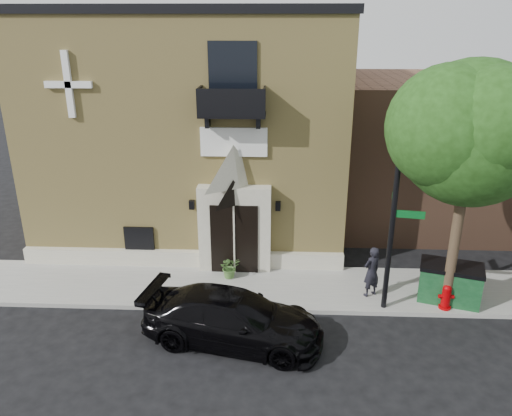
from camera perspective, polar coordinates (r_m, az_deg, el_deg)
The scene contains 10 objects.
ground at distance 16.40m, azimuth 0.38°, elevation -11.90°, with size 120.00×120.00×0.00m, color black.
sidewalk at distance 17.64m, azimuth 3.86°, elevation -9.10°, with size 42.00×3.00×0.15m, color gray.
church at distance 22.40m, azimuth -6.56°, elevation 9.88°, with size 12.20×11.01×9.30m.
street_tree_left at distance 15.44m, azimuth 23.67°, elevation 7.89°, with size 4.97×4.38×7.77m.
black_sedan at distance 14.78m, azimuth -2.65°, elevation -12.48°, with size 2.14×5.27×1.53m, color black.
street_sign at distance 15.56m, azimuth 15.46°, elevation -0.86°, with size 0.99×1.07×6.29m.
fire_hydrant at distance 17.25m, azimuth 20.90°, elevation -9.46°, with size 0.48×0.38×0.84m.
dumpster at distance 17.66m, azimuth 21.28°, elevation -7.92°, with size 2.19×1.63×1.27m.
planter at distance 17.95m, azimuth -3.00°, elevation -6.76°, with size 0.72×0.63×0.80m, color #4C7435.
pedestrian_near at distance 17.05m, azimuth 13.07°, elevation -7.10°, with size 0.65×0.42×1.77m, color black.
Camera 1 is at (0.51, -13.75, 8.92)m, focal length 35.00 mm.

